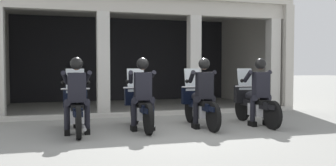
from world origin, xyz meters
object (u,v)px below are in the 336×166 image
(motorcycle_far_right, at_px, (254,103))
(police_officer_far_left, at_px, (77,89))
(police_officer_center_right, at_px, (204,87))
(police_officer_center_left, at_px, (142,88))
(motorcycle_center_right, at_px, (199,105))
(police_officer_far_right, at_px, (260,86))
(motorcycle_far_left, at_px, (76,109))
(motorcycle_center_left, at_px, (140,106))

(motorcycle_far_right, bearing_deg, police_officer_far_left, -165.78)
(police_officer_far_left, distance_m, police_officer_center_right, 2.78)
(police_officer_center_left, distance_m, motorcycle_far_right, 2.82)
(motorcycle_center_right, bearing_deg, motorcycle_far_right, 13.51)
(police_officer_far_left, height_order, police_officer_far_right, same)
(police_officer_far_left, xyz_separation_m, motorcycle_far_right, (4.17, 0.20, -0.44))
(motorcycle_far_left, height_order, police_officer_far_left, police_officer_far_left)
(motorcycle_center_right, distance_m, police_officer_far_right, 1.50)
(motorcycle_far_left, height_order, police_officer_far_right, police_officer_far_right)
(police_officer_center_right, bearing_deg, motorcycle_far_left, -169.95)
(motorcycle_far_left, relative_size, police_officer_center_left, 1.29)
(police_officer_far_left, bearing_deg, motorcycle_center_right, 14.86)
(motorcycle_center_right, height_order, police_officer_center_right, police_officer_center_right)
(police_officer_center_right, relative_size, police_officer_far_right, 1.00)
(police_officer_center_right, relative_size, motorcycle_far_right, 0.78)
(police_officer_center_left, distance_m, police_officer_center_right, 1.39)
(motorcycle_center_left, distance_m, police_officer_center_left, 0.52)
(motorcycle_center_left, bearing_deg, police_officer_far_left, -151.96)
(police_officer_far_left, height_order, police_officer_center_left, same)
(police_officer_center_left, bearing_deg, motorcycle_far_left, -174.92)
(police_officer_far_right, bearing_deg, motorcycle_far_right, 101.18)
(motorcycle_center_right, relative_size, police_officer_center_right, 1.29)
(police_officer_center_left, xyz_separation_m, police_officer_center_right, (1.39, -0.10, 0.00))
(police_officer_center_left, relative_size, police_officer_far_right, 1.00)
(police_officer_far_left, bearing_deg, motorcycle_far_left, 99.10)
(motorcycle_far_right, bearing_deg, police_officer_far_right, -78.82)
(police_officer_center_right, bearing_deg, motorcycle_center_left, -179.28)
(motorcycle_center_right, bearing_deg, motorcycle_far_left, -164.13)
(police_officer_far_right, bearing_deg, police_officer_far_left, -169.67)
(police_officer_center_left, bearing_deg, motorcycle_center_right, 20.65)
(police_officer_far_left, distance_m, motorcycle_center_right, 2.83)
(police_officer_far_left, bearing_deg, police_officer_center_right, 9.04)
(police_officer_center_right, height_order, motorcycle_far_right, police_officer_center_right)
(motorcycle_center_left, height_order, motorcycle_far_right, same)
(police_officer_center_left, height_order, police_officer_center_right, same)
(police_officer_far_left, xyz_separation_m, motorcycle_center_left, (1.39, 0.37, -0.44))
(motorcycle_far_left, distance_m, police_officer_center_left, 1.47)
(motorcycle_far_left, distance_m, motorcycle_center_right, 2.78)
(motorcycle_far_left, relative_size, police_officer_far_left, 1.29)
(motorcycle_far_left, bearing_deg, police_officer_far_left, -80.90)
(motorcycle_far_left, relative_size, police_officer_far_right, 1.29)
(motorcycle_far_right, bearing_deg, motorcycle_center_left, -171.98)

